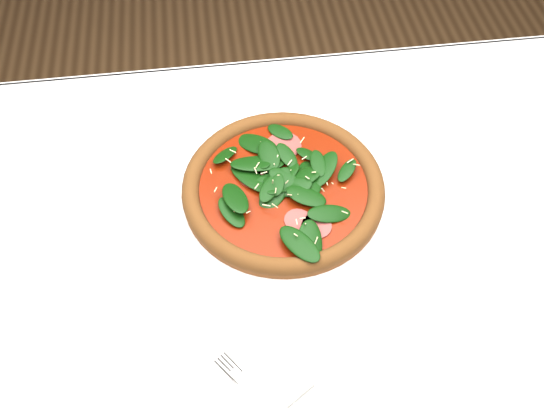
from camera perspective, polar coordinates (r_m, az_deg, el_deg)
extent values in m
plane|color=brown|center=(1.64, 1.72, -17.05)|extent=(6.00, 6.00, 0.00)
cube|color=white|center=(0.98, 2.74, -2.60)|extent=(1.20, 0.80, 0.04)
cylinder|color=#49301D|center=(1.54, -20.29, -2.05)|extent=(0.06, 0.06, 0.71)
cylinder|color=#49301D|center=(1.62, 19.42, 2.06)|extent=(0.06, 0.06, 0.71)
cube|color=white|center=(1.31, -0.24, 9.66)|extent=(1.20, 0.01, 0.22)
cylinder|color=white|center=(0.99, 1.05, 0.89)|extent=(0.38, 0.38, 0.01)
torus|color=white|center=(0.99, 1.05, 1.04)|extent=(0.38, 0.38, 0.01)
cylinder|color=brown|center=(0.98, 1.06, 1.31)|extent=(0.37, 0.37, 0.01)
torus|color=#A05C25|center=(0.98, 1.07, 1.63)|extent=(0.37, 0.37, 0.03)
cylinder|color=#8E1C05|center=(0.98, 1.07, 1.63)|extent=(0.31, 0.31, 0.00)
cylinder|color=#A04043|center=(0.97, 1.07, 1.79)|extent=(0.27, 0.27, 0.00)
ellipsoid|color=#0E3609|center=(0.96, 1.08, 2.19)|extent=(0.30, 0.30, 0.03)
cylinder|color=beige|center=(0.96, 1.09, 2.43)|extent=(0.27, 0.27, 0.00)
cube|color=white|center=(0.83, -1.26, -17.90)|extent=(0.15, 0.13, 0.01)
cube|color=#BDBCC1|center=(0.83, -1.26, -17.74)|extent=(0.07, 0.09, 0.00)
cube|color=#BDBCC1|center=(0.84, -4.12, -14.99)|extent=(0.04, 0.04, 0.00)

